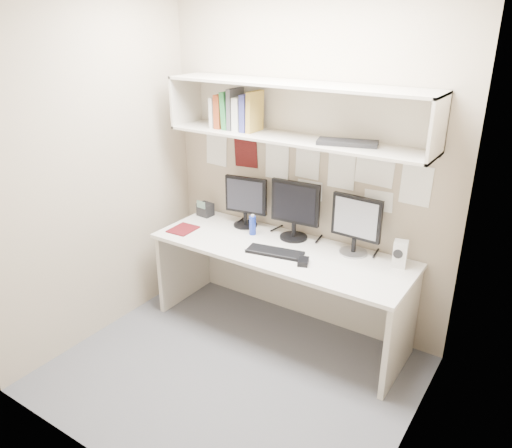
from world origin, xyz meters
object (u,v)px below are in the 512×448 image
Objects in this scene: keyboard at (275,252)px; desk_phone at (205,209)px; monitor_center at (295,208)px; monitor_left at (246,199)px; monitor_right at (356,223)px; maroon_notebook at (183,229)px; desk at (280,290)px; speaker at (400,254)px.

desk_phone is at bearing 149.73° from keyboard.
monitor_center is 3.09× the size of desk_phone.
monitor_center is at bearing -9.23° from monitor_left.
monitor_center is 0.41m from keyboard.
monitor_center is 0.90m from desk_phone.
maroon_notebook is (-1.33, -0.37, -0.23)m from monitor_right.
desk is 0.39m from keyboard.
desk_phone reaches higher than keyboard.
monitor_left is at bearing -177.19° from monitor_right.
monitor_right is at bearing 12.79° from maroon_notebook.
desk_phone is at bearing 95.54° from maroon_notebook.
speaker is (0.85, -0.02, -0.16)m from monitor_center.
monitor_left is at bearing 6.55° from desk_phone.
monitor_center is at bearing 91.88° from desk.
monitor_right is at bearing -9.22° from monitor_left.
speaker is at bearing 9.22° from keyboard.
monitor_left reaches higher than desk_phone.
maroon_notebook is (-0.84, -0.15, 0.37)m from desk.
speaker is 1.72m from maroon_notebook.
monitor_left is 0.46m from monitor_center.
speaker is at bearing -10.25° from monitor_left.
monitor_center reaches higher than desk.
monitor_left reaches higher than maroon_notebook.
keyboard is at bearing -90.31° from monitor_center.
speaker is at bearing 8.97° from maroon_notebook.
maroon_notebook is at bearing -76.96° from desk_phone.
monitor_center reaches higher than speaker.
maroon_notebook is (-0.83, -0.36, -0.25)m from monitor_center.
desk is 10.70× the size of speaker.
desk_phone is (-0.42, -0.01, -0.17)m from monitor_left.
monitor_right is at bearing 23.38° from keyboard.
keyboard reaches higher than maroon_notebook.
maroon_notebook is 0.36m from desk_phone.
maroon_notebook is at bearing -170.14° from desk.
monitor_right is 0.38m from speaker.
monitor_center is 1.10× the size of keyboard.
desk is 4.80× the size of monitor_left.
monitor_right is (0.49, 0.22, 0.60)m from desk.
desk_phone is (-1.73, 0.01, -0.04)m from speaker.
monitor_right reaches higher than keyboard.
maroon_notebook is at bearing -160.61° from monitor_center.
desk_phone is (-0.88, -0.01, -0.19)m from monitor_center.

